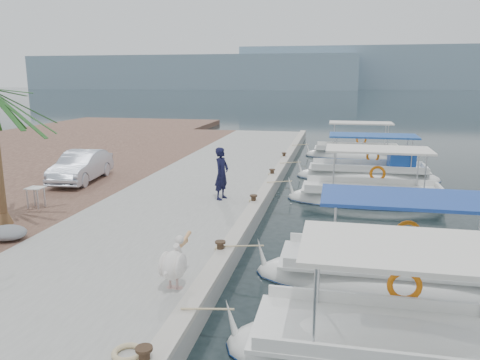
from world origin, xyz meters
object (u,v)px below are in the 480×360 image
fisherman (222,174)px  fishing_caique_b (399,279)px  fishing_caique_a (392,357)px  fishing_caique_c (371,199)px  fishing_caique_e (356,155)px  parked_car (81,166)px  fishing_caique_d (369,175)px  pelican (174,264)px

fisherman → fishing_caique_b: bearing=-117.0°
fishing_caique_b → fishing_caique_a: bearing=-98.6°
fishing_caique_c → fisherman: (-5.64, -2.54, 1.36)m
fishing_caique_e → parked_car: size_ratio=1.60×
fishing_caique_b → fishing_caique_d: bearing=89.7°
fishing_caique_a → fishing_caique_b: bearing=81.4°
fisherman → fishing_caique_d: bearing=-23.8°
fishing_caique_a → fishing_caique_d: same height
fishing_caique_a → fishing_caique_b: (0.53, 3.47, -0.00)m
fishing_caique_a → pelican: (-4.47, 1.15, 0.94)m
fishing_caique_c → parked_car: size_ratio=1.68×
pelican → fishing_caique_d: bearing=71.1°
fishing_caique_a → fishing_caique_c: size_ratio=0.89×
fishing_caique_c → fishing_caique_e: same height
fishing_caique_a → pelican: size_ratio=4.36×
fishing_caique_c → pelican: size_ratio=4.88×
parked_car → fisherman: bearing=-20.3°
fishing_caique_e → fishing_caique_c: bearing=-89.2°
fishing_caique_a → fishing_caique_d: bearing=87.9°
fishing_caique_c → fishing_caique_a: bearing=-91.8°
fishing_caique_b → fishing_caique_e: bearing=91.0°
fishing_caique_b → fishing_caique_c: 7.85m
fishing_caique_b → fishing_caique_c: (-0.16, 7.85, 0.00)m
fishing_caique_b → fishing_caique_c: size_ratio=1.05×
fishing_caique_d → fisherman: 9.35m
fishing_caique_d → fishing_caique_e: size_ratio=1.08×
fishing_caique_b → pelican: size_ratio=5.11×
fishing_caique_c → pelican: fishing_caique_c is taller
fishing_caique_d → parked_car: fishing_caique_d is taller
fisherman → parked_car: bearing=91.0°
pelican → fisherman: size_ratio=0.71×
fishing_caique_b → fishing_caique_e: 19.15m
fishing_caique_c → fishing_caique_d: 4.63m
fishing_caique_c → fishing_caique_e: 11.30m
fishing_caique_a → fishing_caique_d: (0.59, 15.94, 0.07)m
fishing_caique_c → fisherman: bearing=-155.8°
fishing_caique_e → parked_car: fishing_caique_e is taller
fishing_caique_b → fisherman: bearing=137.5°
fishing_caique_d → fishing_caique_e: same height
fishing_caique_d → fishing_caique_a: bearing=-92.1°
fishing_caique_a → parked_car: fishing_caique_a is taller
fishing_caique_b → fishing_caique_c: same height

